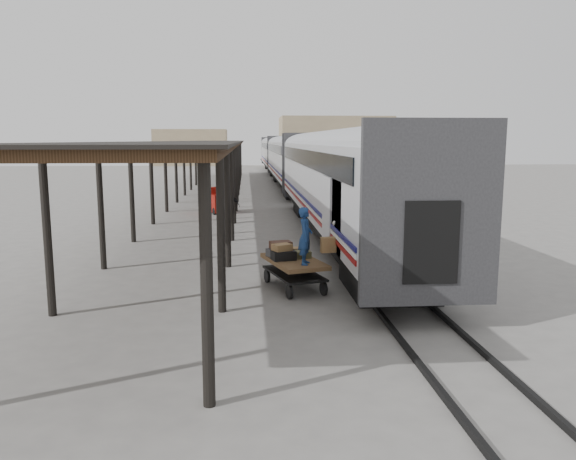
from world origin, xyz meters
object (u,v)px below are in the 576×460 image
(luggage_tug, at_px, (217,201))
(pedestrian, at_px, (229,206))
(baggage_cart, at_px, (294,267))
(porter, at_px, (305,236))

(luggage_tug, xyz_separation_m, pedestrian, (0.83, -4.24, 0.22))
(luggage_tug, distance_m, pedestrian, 4.33)
(baggage_cart, relative_size, luggage_tug, 1.37)
(baggage_cart, height_order, pedestrian, pedestrian)
(luggage_tug, relative_size, pedestrian, 1.09)
(luggage_tug, bearing_deg, baggage_cart, -104.67)
(baggage_cart, distance_m, pedestrian, 13.12)
(porter, bearing_deg, pedestrian, 22.49)
(porter, relative_size, pedestrian, 0.87)
(luggage_tug, bearing_deg, porter, -104.25)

